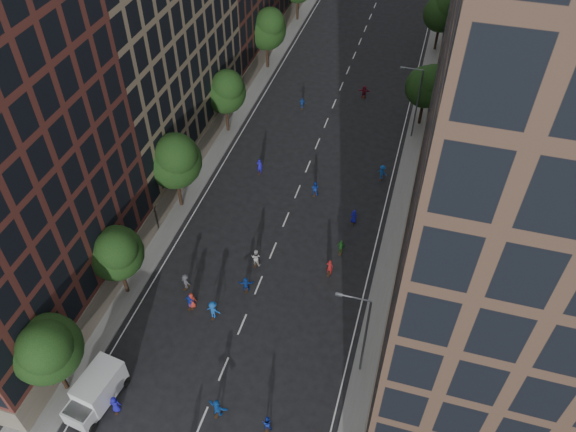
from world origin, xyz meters
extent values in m
plane|color=black|center=(0.00, 40.00, 0.00)|extent=(240.00, 240.00, 0.00)
cube|color=slate|center=(-12.00, 47.50, 0.07)|extent=(4.00, 105.00, 0.15)
cube|color=slate|center=(12.00, 47.50, 0.07)|extent=(4.00, 105.00, 0.15)
cube|color=#816F55|center=(-19.00, 35.00, 17.00)|extent=(14.00, 26.00, 34.00)
cube|color=#473226|center=(19.00, 15.00, 18.00)|extent=(14.00, 30.00, 36.00)
cube|color=#675F55|center=(19.00, 44.00, 16.50)|extent=(14.00, 28.00, 33.00)
cylinder|color=black|center=(-11.20, 4.00, 1.98)|extent=(0.36, 0.36, 3.96)
sphere|color=black|center=(-11.20, 4.00, 5.58)|extent=(5.20, 5.20, 5.20)
sphere|color=black|center=(-10.55, 3.48, 6.88)|extent=(3.90, 3.90, 3.90)
cylinder|color=black|center=(-11.20, 14.00, 1.85)|extent=(0.36, 0.36, 3.70)
sphere|color=black|center=(-11.20, 14.00, 5.21)|extent=(4.80, 4.80, 4.80)
sphere|color=black|center=(-10.60, 13.52, 6.41)|extent=(3.60, 3.60, 3.60)
cylinder|color=black|center=(-11.20, 26.00, 2.11)|extent=(0.36, 0.36, 4.22)
sphere|color=black|center=(-11.20, 26.00, 5.95)|extent=(5.60, 5.60, 5.60)
sphere|color=black|center=(-10.50, 25.44, 7.35)|extent=(4.20, 4.20, 4.20)
cylinder|color=black|center=(-11.20, 40.00, 1.94)|extent=(0.36, 0.36, 3.87)
sphere|color=black|center=(-11.20, 40.00, 5.46)|extent=(5.00, 5.00, 5.00)
sphere|color=black|center=(-10.57, 39.50, 6.71)|extent=(3.75, 3.75, 3.75)
cylinder|color=black|center=(-11.20, 56.00, 2.02)|extent=(0.36, 0.36, 4.05)
sphere|color=black|center=(-11.20, 56.00, 5.70)|extent=(5.40, 5.40, 5.40)
sphere|color=black|center=(-10.52, 55.46, 7.05)|extent=(4.05, 4.05, 4.05)
cylinder|color=black|center=(-11.20, 72.00, 1.89)|extent=(0.36, 0.36, 3.78)
cylinder|color=black|center=(11.20, 48.00, 1.87)|extent=(0.36, 0.36, 3.74)
sphere|color=black|center=(11.20, 48.00, 5.27)|extent=(5.00, 5.00, 5.00)
sphere|color=black|center=(11.82, 47.50, 6.52)|extent=(3.75, 3.75, 3.75)
cylinder|color=black|center=(11.20, 68.00, 1.98)|extent=(0.36, 0.36, 3.96)
sphere|color=black|center=(11.20, 68.00, 5.58)|extent=(5.20, 5.20, 5.20)
sphere|color=black|center=(11.85, 67.48, 6.88)|extent=(3.90, 3.90, 3.90)
cylinder|color=#595B60|center=(10.60, 12.00, 4.50)|extent=(0.18, 0.18, 9.00)
cylinder|color=#595B60|center=(9.40, 12.00, 9.00)|extent=(2.40, 0.12, 0.12)
cube|color=#595B60|center=(8.30, 12.00, 8.95)|extent=(0.50, 0.22, 0.15)
cylinder|color=#595B60|center=(10.60, 45.00, 4.50)|extent=(0.18, 0.18, 9.00)
cylinder|color=#595B60|center=(9.40, 45.00, 9.00)|extent=(2.40, 0.12, 0.12)
cube|color=#595B60|center=(8.30, 45.00, 8.95)|extent=(0.50, 0.22, 0.15)
cube|color=silver|center=(-8.11, 4.27, 1.55)|extent=(2.77, 4.14, 2.36)
cube|color=silver|center=(-8.44, 1.93, 1.13)|extent=(2.36, 2.00, 1.50)
cube|color=black|center=(-8.44, 1.93, 1.82)|extent=(2.11, 1.65, 0.11)
cylinder|color=black|center=(-9.55, 1.76, 0.41)|extent=(0.38, 0.84, 0.81)
cylinder|color=black|center=(-7.43, 1.46, 0.41)|extent=(0.38, 0.84, 0.81)
cylinder|color=black|center=(-8.96, 5.90, 0.41)|extent=(0.38, 0.84, 0.81)
cylinder|color=black|center=(-6.84, 5.60, 0.41)|extent=(0.38, 0.84, 0.81)
imported|color=#17139E|center=(-6.53, 3.44, 0.85)|extent=(0.94, 0.73, 1.70)
imported|color=navy|center=(4.90, 5.28, 0.76)|extent=(0.79, 0.65, 1.53)
imported|color=#144CA8|center=(-2.61, 13.57, 0.97)|extent=(1.29, 0.80, 1.93)
imported|color=#1632B4|center=(-4.98, 13.96, 0.83)|extent=(1.01, 0.53, 1.65)
imported|color=#1551B1|center=(0.98, 5.31, 0.91)|extent=(1.75, 0.86, 1.81)
imported|color=#AA2B1C|center=(-4.83, 14.09, 0.85)|extent=(0.90, 0.66, 1.70)
imported|color=maroon|center=(5.93, 21.17, 0.89)|extent=(0.69, 0.50, 1.77)
imported|color=#B7B7B2|center=(-0.99, 20.34, 0.96)|extent=(0.99, 0.80, 1.91)
imported|color=#434349|center=(-6.19, 15.89, 0.84)|extent=(1.23, 0.94, 1.69)
imported|color=#1B5B1C|center=(6.41, 24.06, 0.80)|extent=(0.97, 0.49, 1.60)
imported|color=navy|center=(-0.89, 17.17, 0.79)|extent=(1.53, 0.86, 1.58)
imported|color=#1717BC|center=(6.74, 28.54, 0.77)|extent=(0.83, 0.61, 1.55)
imported|color=#1B15AE|center=(-4.92, 33.36, 0.95)|extent=(0.71, 0.48, 1.89)
imported|color=#122F96|center=(1.91, 31.57, 0.86)|extent=(0.89, 0.72, 1.71)
imported|color=#144BA9|center=(8.39, 36.17, 0.88)|extent=(1.29, 1.00, 1.77)
imported|color=#133F9F|center=(-3.74, 47.29, 0.76)|extent=(0.93, 0.46, 1.52)
imported|color=maroon|center=(3.44, 52.00, 0.85)|extent=(1.62, 0.64, 1.71)
camera|label=1|loc=(11.67, -12.58, 40.46)|focal=35.00mm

